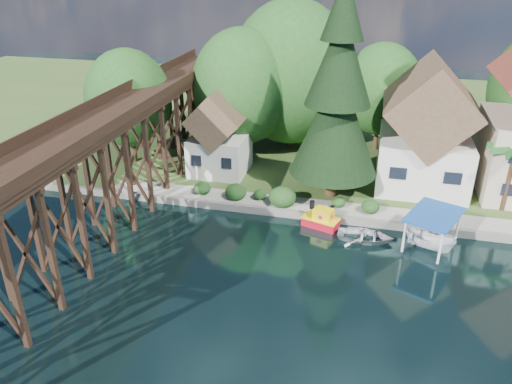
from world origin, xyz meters
TOP-DOWN VIEW (x-y plane):
  - ground at (0.00, 0.00)m, footprint 140.00×140.00m
  - bank at (0.00, 34.00)m, footprint 140.00×52.00m
  - seawall at (4.00, 8.00)m, footprint 60.00×0.40m
  - promenade at (6.00, 9.30)m, footprint 50.00×2.60m
  - trestle_bridge at (-16.00, 5.17)m, footprint 4.12×44.18m
  - house_left at (7.00, 16.00)m, footprint 7.64×8.64m
  - shed at (-11.00, 14.50)m, footprint 5.09×5.40m
  - bg_trees at (1.00, 21.25)m, footprint 49.90×13.30m
  - shrubs at (-4.60, 9.26)m, footprint 15.76×2.47m
  - conifer at (-0.36, 11.85)m, footprint 7.16×7.16m
  - tugboat at (-0.58, 7.12)m, footprint 3.09×2.28m
  - boat_white_a at (2.83, 5.82)m, footprint 4.13×2.99m
  - boat_canopy at (7.29, 5.68)m, footprint 4.52×5.26m

SIDE VIEW (x-z plane):
  - ground at x=0.00m, z-range 0.00..0.00m
  - bank at x=0.00m, z-range 0.00..0.50m
  - seawall at x=4.00m, z-range 0.00..0.62m
  - boat_white_a at x=2.83m, z-range 0.00..0.84m
  - promenade at x=6.00m, z-range 0.50..0.56m
  - tugboat at x=-0.58m, z-range -0.40..1.60m
  - boat_canopy at x=7.29m, z-range -0.20..2.64m
  - shrubs at x=-4.60m, z-range 0.38..2.08m
  - shed at x=-11.00m, z-range -0.10..7.75m
  - house_left at x=7.00m, z-range -0.37..10.65m
  - trestle_bridge at x=-16.00m, z-range 0.70..10.00m
  - bg_trees at x=1.00m, z-range 2.00..12.57m
  - conifer at x=-0.36m, z-range 0.17..17.81m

